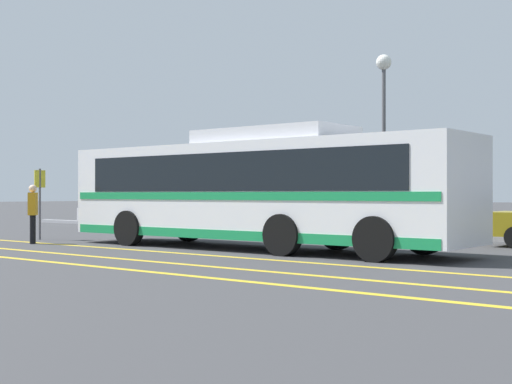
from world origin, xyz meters
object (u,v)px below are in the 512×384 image
pedestrian_0 (33,210)px  parked_car_1 (222,214)px  parked_car_2 (378,219)px  parked_car_0 (126,212)px  bus_stop_sign (40,195)px  transit_bus (257,189)px  street_lamp (384,99)px

pedestrian_0 → parked_car_1: bearing=-48.0°
parked_car_2 → pedestrian_0: bearing=141.0°
parked_car_0 → parked_car_1: size_ratio=1.08×
pedestrian_0 → bus_stop_sign: size_ratio=0.76×
parked_car_2 → parked_car_0: bearing=90.9°
transit_bus → bus_stop_sign: 8.03m
parked_car_0 → parked_car_1: 5.83m
street_lamp → parked_car_2: bearing=-65.7°
pedestrian_0 → transit_bus: bearing=-114.4°
transit_bus → parked_car_2: (0.51, 5.65, -0.97)m
bus_stop_sign → parked_car_0: bearing=29.4°
bus_stop_sign → parked_car_2: bearing=-50.9°
parked_car_2 → pedestrian_0: pedestrian_0 is taller
parked_car_1 → pedestrian_0: size_ratio=2.53×
parked_car_0 → street_lamp: bearing=104.8°
parked_car_0 → street_lamp: 12.37m
parked_car_2 → street_lamp: street_lamp is taller
parked_car_1 → bus_stop_sign: (-1.79, -6.86, 0.74)m
parked_car_1 → parked_car_2: size_ratio=0.98×
parked_car_0 → bus_stop_sign: 8.19m
parked_car_0 → transit_bus: bearing=68.3°
transit_bus → parked_car_1: transit_bus is taller
transit_bus → parked_car_2: size_ratio=2.70×
street_lamp → parked_car_1: bearing=-157.0°
parked_car_2 → bus_stop_sign: (-8.44, -6.93, 0.80)m
transit_bus → parked_car_1: bearing=47.5°
parked_car_2 → pedestrian_0: size_ratio=2.58×
parked_car_0 → pedestrian_0: 9.97m
parked_car_1 → street_lamp: (5.61, 2.38, 4.17)m
parked_car_0 → bus_stop_sign: size_ratio=2.10×
pedestrian_0 → street_lamp: 12.65m
parked_car_2 → bus_stop_sign: bearing=131.0°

